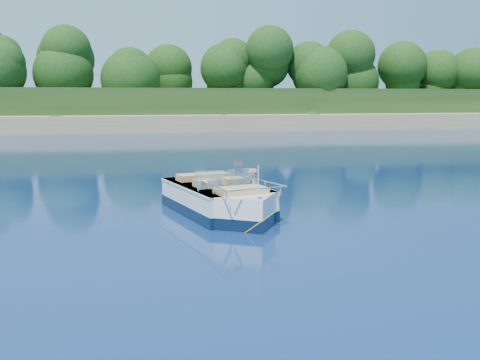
{
  "coord_description": "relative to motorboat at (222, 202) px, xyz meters",
  "views": [
    {
      "loc": [
        -2.52,
        -13.38,
        3.06
      ],
      "look_at": [
        0.63,
        0.64,
        0.85
      ],
      "focal_mm": 40.0,
      "sensor_mm": 36.0,
      "label": 1
    }
  ],
  "objects": [
    {
      "name": "tow_tube",
      "position": [
        1.44,
        1.85,
        -0.26
      ],
      "size": [
        1.63,
        1.63,
        0.33
      ],
      "rotation": [
        0.0,
        0.0,
        -0.4
      ],
      "color": "#FFAD0C",
      "rests_on": "ground"
    },
    {
      "name": "ground",
      "position": [
        -0.04,
        -0.19,
        -0.34
      ],
      "size": [
        160.0,
        160.0,
        0.0
      ],
      "primitive_type": "plane",
      "color": "#091840",
      "rests_on": "ground"
    },
    {
      "name": "motorboat",
      "position": [
        0.0,
        0.0,
        0.0
      ],
      "size": [
        2.68,
        5.2,
        1.77
      ],
      "rotation": [
        0.0,
        0.0,
        0.24
      ],
      "color": "white",
      "rests_on": "ground"
    },
    {
      "name": "boy",
      "position": [
        1.36,
        1.94,
        -0.34
      ],
      "size": [
        0.53,
        0.86,
        1.58
      ],
      "primitive_type": "imported",
      "rotation": [
        0.0,
        -0.17,
        1.35
      ],
      "color": "tan",
      "rests_on": "ground"
    },
    {
      "name": "treeline",
      "position": [
        0.0,
        40.83,
        5.2
      ],
      "size": [
        150.0,
        7.12,
        8.19
      ],
      "color": "#321C10",
      "rests_on": "ground"
    },
    {
      "name": "shoreline",
      "position": [
        -0.04,
        63.59,
        0.63
      ],
      "size": [
        170.0,
        59.0,
        6.0
      ],
      "color": "#8F7653",
      "rests_on": "ground"
    }
  ]
}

